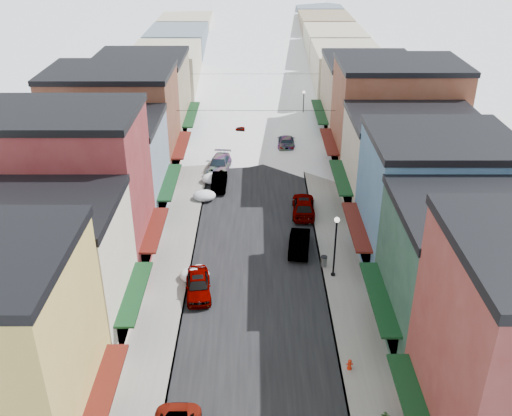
{
  "coord_description": "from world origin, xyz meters",
  "views": [
    {
      "loc": [
        -0.03,
        -16.68,
        24.32
      ],
      "look_at": [
        0.0,
        25.29,
        2.52
      ],
      "focal_mm": 40.0,
      "sensor_mm": 36.0,
      "label": 1
    }
  ],
  "objects_px": {
    "car_dark_hatch": "(219,182)",
    "streetlamp_near": "(336,239)",
    "trash_can": "(324,261)",
    "fire_hydrant": "(350,365)",
    "car_silver_sedan": "(198,285)",
    "car_green_sedan": "(299,242)"
  },
  "relations": [
    {
      "from": "car_green_sedan",
      "to": "fire_hydrant",
      "type": "distance_m",
      "value": 13.88
    },
    {
      "from": "trash_can",
      "to": "car_green_sedan",
      "type": "bearing_deg",
      "value": 123.24
    },
    {
      "from": "trash_can",
      "to": "streetlamp_near",
      "type": "distance_m",
      "value": 2.99
    },
    {
      "from": "car_green_sedan",
      "to": "streetlamp_near",
      "type": "height_order",
      "value": "streetlamp_near"
    },
    {
      "from": "car_silver_sedan",
      "to": "car_green_sedan",
      "type": "relative_size",
      "value": 0.95
    },
    {
      "from": "car_dark_hatch",
      "to": "car_green_sedan",
      "type": "xyz_separation_m",
      "value": [
        7.14,
        -11.72,
        0.08
      ]
    },
    {
      "from": "car_silver_sedan",
      "to": "car_green_sedan",
      "type": "xyz_separation_m",
      "value": [
        7.63,
        5.95,
        0.01
      ]
    },
    {
      "from": "car_silver_sedan",
      "to": "trash_can",
      "type": "bearing_deg",
      "value": 12.95
    },
    {
      "from": "streetlamp_near",
      "to": "fire_hydrant",
      "type": "bearing_deg",
      "value": -91.28
    },
    {
      "from": "trash_can",
      "to": "streetlamp_near",
      "type": "relative_size",
      "value": 0.17
    },
    {
      "from": "car_silver_sedan",
      "to": "streetlamp_near",
      "type": "xyz_separation_m",
      "value": [
        9.91,
        2.13,
        2.51
      ]
    },
    {
      "from": "car_green_sedan",
      "to": "streetlamp_near",
      "type": "relative_size",
      "value": 0.92
    },
    {
      "from": "car_silver_sedan",
      "to": "streetlamp_near",
      "type": "bearing_deg",
      "value": 5.28
    },
    {
      "from": "car_dark_hatch",
      "to": "streetlamp_near",
      "type": "distance_m",
      "value": 18.36
    },
    {
      "from": "car_green_sedan",
      "to": "trash_can",
      "type": "bearing_deg",
      "value": 129.98
    },
    {
      "from": "streetlamp_near",
      "to": "car_silver_sedan",
      "type": "bearing_deg",
      "value": -167.87
    },
    {
      "from": "fire_hydrant",
      "to": "trash_can",
      "type": "distance_m",
      "value": 11.13
    },
    {
      "from": "car_silver_sedan",
      "to": "fire_hydrant",
      "type": "bearing_deg",
      "value": -45.58
    },
    {
      "from": "car_silver_sedan",
      "to": "streetlamp_near",
      "type": "relative_size",
      "value": 0.88
    },
    {
      "from": "car_dark_hatch",
      "to": "trash_can",
      "type": "bearing_deg",
      "value": -57.76
    },
    {
      "from": "car_silver_sedan",
      "to": "trash_can",
      "type": "height_order",
      "value": "car_silver_sedan"
    },
    {
      "from": "car_dark_hatch",
      "to": "fire_hydrant",
      "type": "height_order",
      "value": "car_dark_hatch"
    }
  ]
}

